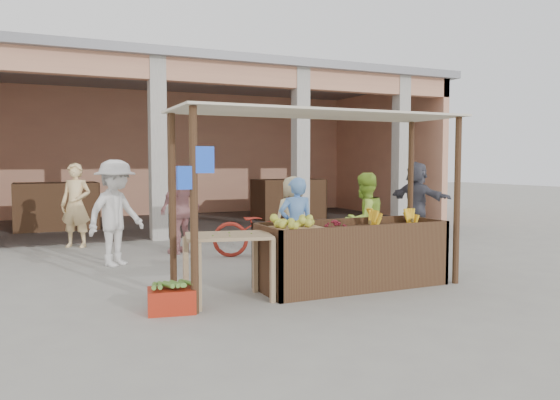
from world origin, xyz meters
name	(u,v)px	position (x,y,z in m)	size (l,w,h in m)	color
ground	(319,290)	(0.00, 0.00, 0.00)	(60.00, 60.00, 0.00)	gray
market_building	(171,127)	(0.05, 8.93, 2.70)	(14.40, 6.40, 4.20)	tan
fruit_stall	(351,258)	(0.50, 0.00, 0.40)	(2.60, 0.95, 0.80)	#4C341E
stall_awning	(317,143)	(-0.01, 0.06, 1.98)	(4.09, 1.35, 2.39)	#4C341E
banana_heap	(390,219)	(1.15, 0.03, 0.91)	(1.19, 0.65, 0.22)	yellow
melon_tray	(295,225)	(-0.36, 0.03, 0.89)	(0.73, 0.64, 0.20)	tan
berry_heap	(335,225)	(0.25, 0.03, 0.86)	(0.40, 0.33, 0.13)	maroon
side_table	(229,246)	(-1.32, -0.08, 0.70)	(1.16, 0.89, 0.84)	#A28161
papaya_pile	(228,227)	(-1.32, -0.08, 0.93)	(0.64, 0.36, 0.18)	#3D8029
red_crate	(171,300)	(-2.08, -0.29, 0.14)	(0.53, 0.38, 0.28)	#AF2612
plantain_bundle	(171,285)	(-2.08, -0.29, 0.32)	(0.43, 0.30, 0.09)	#598731
produce_sacks	(328,221)	(3.06, 5.25, 0.28)	(0.73, 0.69, 0.56)	maroon
vendor_blue	(296,223)	(0.13, 1.01, 0.80)	(0.60, 0.44, 1.59)	#5F93DA
vendor_green	(364,219)	(1.31, 0.93, 0.82)	(0.79, 0.46, 1.64)	#A9DB41
motorcycle	(265,228)	(0.32, 2.67, 0.52)	(2.00, 0.69, 1.04)	maroon
shopper_a	(116,209)	(-2.27, 2.90, 0.95)	(1.22, 0.61, 1.90)	silver
shopper_b	(181,207)	(-0.99, 3.68, 0.88)	(1.04, 0.55, 1.77)	tan
shopper_c	(293,212)	(0.78, 2.47, 0.82)	(0.79, 0.51, 1.63)	tan
shopper_d	(417,197)	(4.55, 3.73, 0.91)	(1.69, 0.69, 1.83)	#474652
shopper_e	(76,203)	(-2.74, 5.29, 0.89)	(0.66, 0.50, 1.78)	#F4CD8A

